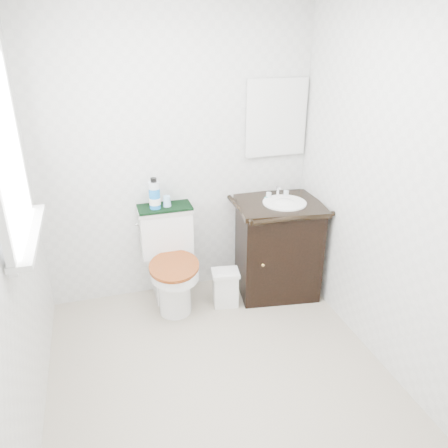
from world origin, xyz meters
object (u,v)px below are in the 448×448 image
mouthwash_bottle (155,195)px  trash_bin (225,288)px  toilet (170,265)px  vanity (277,245)px  cup (167,201)px

mouthwash_bottle → trash_bin: bearing=-28.8°
toilet → trash_bin: size_ratio=2.55×
toilet → vanity: (0.91, -0.06, 0.08)m
toilet → trash_bin: 0.49m
vanity → mouthwash_bottle: size_ratio=3.71×
vanity → trash_bin: size_ratio=2.92×
toilet → trash_bin: (0.42, -0.17, -0.19)m
trash_bin → cup: (-0.40, 0.29, 0.70)m
toilet → mouthwash_bottle: (-0.08, 0.10, 0.58)m
trash_bin → cup: cup is taller
trash_bin → toilet: bearing=158.2°
mouthwash_bottle → cup: size_ratio=2.92×
vanity → mouthwash_bottle: bearing=170.3°
cup → mouthwash_bottle: bearing=-169.9°
toilet → trash_bin: bearing=-21.8°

